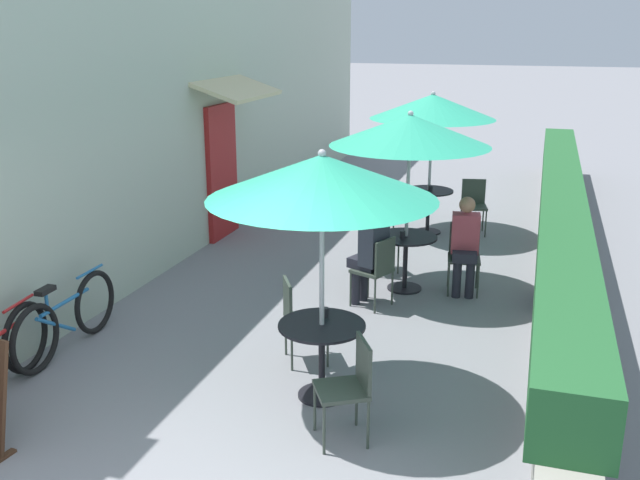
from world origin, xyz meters
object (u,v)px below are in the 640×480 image
(patio_umbrella_near, at_px, (322,177))
(coffee_cup_mid, at_px, (403,234))
(cafe_chair_near_left, at_px, (350,382))
(cafe_chair_mid_left, at_px, (376,236))
(coffee_cup_near, at_px, (325,313))
(patio_umbrella_far, at_px, (433,107))
(patio_umbrella_mid, at_px, (410,130))
(bicycle_second, at_px, (66,318))
(seated_patron_mid_back, at_px, (465,242))
(patio_table_mid, at_px, (406,250))
(seated_patron_mid_right, at_px, (370,251))
(cafe_chair_mid_back, at_px, (464,252))
(patio_table_near, at_px, (322,344))
(cafe_chair_near_right, at_px, (299,314))
(cafe_chair_far_right, at_px, (383,202))
(coffee_cup_far, at_px, (431,188))
(cafe_chair_far_left, at_px, (474,202))
(patio_table_far, at_px, (428,202))
(cafe_chair_mid_right, at_px, (377,266))

(patio_umbrella_near, distance_m, coffee_cup_mid, 3.15)
(cafe_chair_near_left, height_order, coffee_cup_mid, cafe_chair_near_left)
(cafe_chair_near_left, distance_m, cafe_chair_mid_left, 4.16)
(patio_umbrella_near, height_order, coffee_cup_near, patio_umbrella_near)
(coffee_cup_near, relative_size, patio_umbrella_far, 0.04)
(coffee_cup_near, height_order, cafe_chair_mid_left, cafe_chair_mid_left)
(patio_umbrella_mid, relative_size, bicycle_second, 1.33)
(seated_patron_mid_back, relative_size, patio_umbrella_far, 0.55)
(patio_umbrella_near, bearing_deg, patio_table_mid, 86.18)
(coffee_cup_near, relative_size, bicycle_second, 0.05)
(seated_patron_mid_right, xyz_separation_m, cafe_chair_mid_back, (1.03, 0.84, -0.17))
(cafe_chair_mid_left, bearing_deg, patio_table_mid, 5.95)
(patio_table_near, relative_size, cafe_chair_near_right, 0.90)
(patio_table_mid, height_order, patio_umbrella_far, patio_umbrella_far)
(cafe_chair_far_right, bearing_deg, coffee_cup_far, 0.13)
(cafe_chair_mid_back, xyz_separation_m, cafe_chair_far_left, (-0.15, 2.75, 0.00))
(patio_table_near, xyz_separation_m, patio_table_mid, (0.20, 2.96, 0.00))
(patio_table_far, distance_m, cafe_chair_far_right, 0.74)
(patio_umbrella_near, distance_m, seated_patron_mid_right, 2.67)
(cafe_chair_mid_right, relative_size, coffee_cup_mid, 9.67)
(seated_patron_mid_back, height_order, cafe_chair_far_right, seated_patron_mid_back)
(seated_patron_mid_right, relative_size, cafe_chair_far_left, 1.44)
(patio_table_mid, xyz_separation_m, cafe_chair_mid_left, (-0.51, 0.53, -0.00))
(coffee_cup_near, relative_size, seated_patron_mid_right, 0.07)
(cafe_chair_near_right, xyz_separation_m, patio_umbrella_mid, (0.63, 2.36, 1.53))
(seated_patron_mid_right, bearing_deg, patio_table_near, -154.89)
(patio_umbrella_near, xyz_separation_m, patio_table_mid, (0.20, 2.96, -1.52))
(bicycle_second, bearing_deg, patio_table_far, 61.94)
(coffee_cup_near, xyz_separation_m, patio_umbrella_far, (0.08, 5.50, 1.29))
(cafe_chair_near_left, xyz_separation_m, seated_patron_mid_right, (-0.54, 2.90, 0.17))
(patio_table_mid, bearing_deg, cafe_chair_mid_back, 13.65)
(cafe_chair_near_left, xyz_separation_m, patio_table_mid, (-0.23, 3.57, 0.00))
(patio_table_mid, height_order, cafe_chair_far_right, cafe_chair_far_right)
(cafe_chair_mid_back, bearing_deg, cafe_chair_mid_right, 35.95)
(patio_table_far, bearing_deg, patio_table_mid, -87.05)
(patio_table_mid, distance_m, bicycle_second, 4.14)
(patio_table_near, height_order, cafe_chair_mid_back, cafe_chair_mid_back)
(cafe_chair_far_right, bearing_deg, cafe_chair_near_right, -99.16)
(cafe_chair_far_right, bearing_deg, patio_table_mid, -82.93)
(patio_umbrella_near, xyz_separation_m, coffee_cup_mid, (0.17, 2.87, -1.29))
(cafe_chair_far_left, height_order, coffee_cup_far, cafe_chair_far_left)
(patio_table_far, bearing_deg, cafe_chair_far_left, 17.67)
(patio_table_mid, bearing_deg, patio_umbrella_mid, 180.00)
(seated_patron_mid_back, bearing_deg, cafe_chair_near_left, 74.42)
(patio_table_mid, relative_size, patio_umbrella_mid, 0.34)
(patio_table_near, xyz_separation_m, seated_patron_mid_back, (0.93, 3.03, 0.17))
(patio_table_near, xyz_separation_m, coffee_cup_far, (0.09, 5.59, 0.24))
(cafe_chair_mid_left, distance_m, cafe_chair_far_right, 1.97)
(cafe_chair_near_right, height_order, patio_table_far, cafe_chair_near_right)
(cafe_chair_mid_left, height_order, coffee_cup_far, cafe_chair_mid_left)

